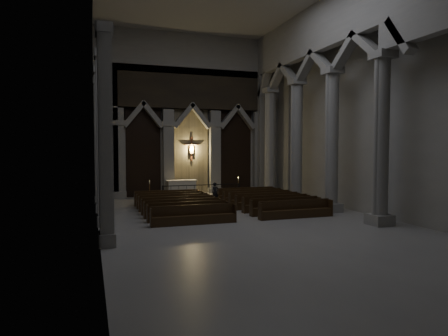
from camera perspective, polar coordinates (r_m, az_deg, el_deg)
name	(u,v)px	position (r m, az deg, el deg)	size (l,w,h in m)	color
room	(251,63)	(19.55, 3.85, 14.69)	(24.00, 24.10, 12.00)	gray
sanctuary_wall	(192,107)	(30.28, -4.62, 8.63)	(14.00, 0.77, 12.00)	gray
right_arcade	(334,71)	(23.31, 15.49, 13.24)	(1.00, 24.00, 12.00)	gray
left_pilasters	(101,142)	(21.21, -17.15, 3.60)	(0.60, 13.00, 8.03)	gray
sanctuary_step	(195,196)	(29.44, -4.12, -3.96)	(8.50, 2.60, 0.15)	gray
altar	(181,187)	(29.21, -6.11, -2.78)	(2.18, 0.87, 1.10)	beige
altar_rail	(202,189)	(27.59, -3.16, -3.08)	(5.51, 0.09, 1.08)	black
candle_stand_left	(150,195)	(27.97, -10.57, -3.76)	(0.23, 0.23, 1.35)	#A97634
candle_stand_right	(238,191)	(29.26, 2.06, -3.37)	(0.24, 0.24, 1.44)	#A97634
pews	(225,205)	(22.96, 0.14, -5.36)	(9.50, 7.25, 0.91)	black
worshipper	(215,193)	(26.13, -1.26, -3.53)	(0.49, 0.32, 1.34)	black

